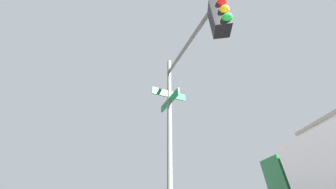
{
  "coord_description": "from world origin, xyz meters",
  "views": [
    {
      "loc": [
        -3.68,
        -6.87,
        1.68
      ],
      "look_at": [
        -7.3,
        -7.37,
        4.02
      ],
      "focal_mm": 16.45,
      "sensor_mm": 36.0,
      "label": 1
    }
  ],
  "objects": [
    {
      "name": "traffic_signal_near",
      "position": [
        -6.38,
        -6.78,
        3.68
      ],
      "size": [
        2.54,
        1.76,
        5.24
      ],
      "color": "#474C47",
      "rests_on": "ground_plane"
    }
  ]
}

